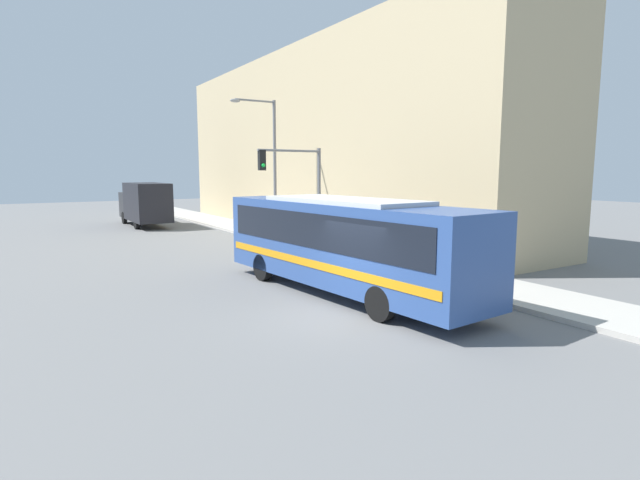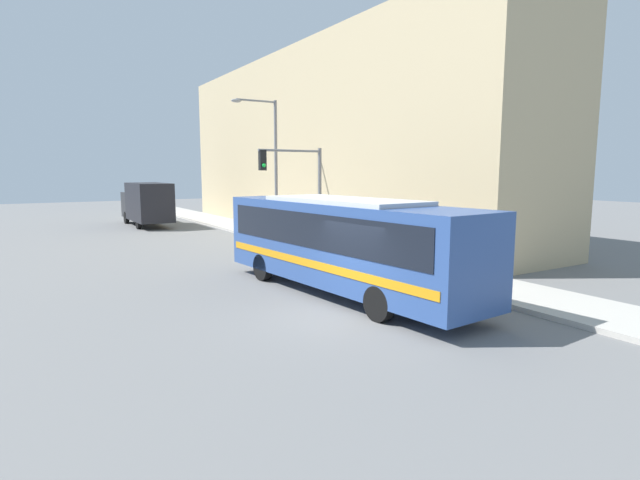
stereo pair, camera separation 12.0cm
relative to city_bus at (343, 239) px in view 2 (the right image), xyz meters
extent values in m
plane|color=slate|center=(-1.47, -2.06, -1.76)|extent=(120.00, 120.00, 0.00)
cube|color=#B7B2A8|center=(4.49, 17.94, -1.69)|extent=(2.92, 70.00, 0.15)
cube|color=tan|center=(8.95, 15.34, 3.93)|extent=(6.00, 32.81, 11.38)
cube|color=#2D4C8C|center=(0.00, 0.00, -0.10)|extent=(3.22, 10.63, 2.52)
cube|color=black|center=(0.00, 0.00, 0.36)|extent=(3.19, 9.80, 1.05)
cube|color=orange|center=(0.00, 0.00, -0.65)|extent=(3.23, 10.21, 0.24)
cube|color=silver|center=(0.00, 0.00, 1.21)|extent=(2.67, 5.91, 0.16)
cylinder|color=black|center=(0.82, 3.32, -1.29)|extent=(0.35, 0.97, 0.95)
cylinder|color=black|center=(-1.32, 3.15, -1.29)|extent=(0.35, 0.97, 0.95)
cylinder|color=black|center=(1.29, -2.79, -1.29)|extent=(0.35, 0.97, 0.95)
cylinder|color=black|center=(-0.85, -2.96, -1.29)|extent=(0.35, 0.97, 0.95)
cube|color=black|center=(-0.68, 23.26, 0.01)|extent=(2.26, 5.21, 2.63)
cube|color=#262628|center=(-0.68, 26.87, -0.38)|extent=(2.14, 2.03, 1.86)
cylinder|color=black|center=(-1.65, 26.51, -1.31)|extent=(0.25, 0.90, 0.90)
cylinder|color=black|center=(-1.65, 22.28, -1.31)|extent=(0.25, 0.90, 0.90)
cylinder|color=#999999|center=(3.63, 3.52, -1.33)|extent=(0.23, 0.23, 0.56)
sphere|color=#999999|center=(3.63, 3.52, -0.99)|extent=(0.21, 0.21, 0.21)
cylinder|color=#999999|center=(3.63, 3.39, -1.31)|extent=(0.10, 0.14, 0.10)
cylinder|color=slate|center=(3.78, 7.54, 0.80)|extent=(0.16, 0.16, 4.83)
cylinder|color=slate|center=(2.18, 7.54, 3.07)|extent=(3.20, 0.11, 0.11)
cube|color=black|center=(0.78, 7.54, 2.62)|extent=(0.30, 0.24, 0.90)
sphere|color=#19D83F|center=(0.78, 7.40, 2.40)|extent=(0.18, 0.18, 0.18)
cylinder|color=slate|center=(3.63, 8.52, -1.02)|extent=(0.06, 0.06, 1.18)
cylinder|color=#4C4C51|center=(3.63, 8.52, -0.32)|extent=(0.14, 0.14, 0.22)
cylinder|color=slate|center=(3.88, 12.41, 2.20)|extent=(0.18, 0.18, 7.61)
cylinder|color=slate|center=(2.74, 12.41, 5.90)|extent=(2.29, 0.11, 0.11)
ellipsoid|color=gray|center=(1.60, 12.41, 5.82)|extent=(0.56, 0.28, 0.20)
cylinder|color=slate|center=(4.72, 6.80, -1.18)|extent=(0.28, 0.28, 0.86)
cylinder|color=#2659A5|center=(4.72, 6.80, -0.39)|extent=(0.34, 0.34, 0.72)
sphere|color=tan|center=(4.72, 6.80, 0.09)|extent=(0.23, 0.23, 0.23)
cylinder|color=slate|center=(4.15, 11.84, -1.18)|extent=(0.28, 0.28, 0.86)
cylinder|color=#B22D33|center=(4.15, 11.84, -0.40)|extent=(0.34, 0.34, 0.71)
sphere|color=tan|center=(4.15, 11.84, 0.07)|extent=(0.23, 0.23, 0.23)
camera|label=1|loc=(-8.87, -12.85, 2.13)|focal=28.00mm
camera|label=2|loc=(-8.77, -12.92, 2.13)|focal=28.00mm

